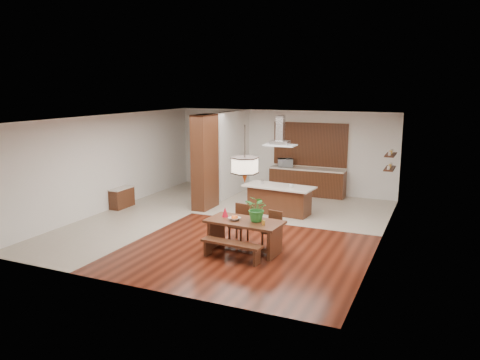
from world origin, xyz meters
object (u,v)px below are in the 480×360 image
at_px(fruit_bowl, 234,219).
at_px(kitchen_island, 279,199).
at_px(hallway_console, 122,198).
at_px(microwave, 285,163).
at_px(island_cup, 291,186).
at_px(pendant_lantern, 245,154).
at_px(dining_bench, 232,251).
at_px(dining_chair_right, 271,230).
at_px(dining_chair_left, 239,223).
at_px(range_hood, 280,131).
at_px(dining_table, 245,229).
at_px(foliage_plant, 258,209).

height_order(fruit_bowl, kitchen_island, kitchen_island).
distance_m(hallway_console, microwave, 5.70).
distance_m(island_cup, microwave, 2.95).
bearing_deg(pendant_lantern, dining_bench, -93.86).
relative_size(fruit_bowl, kitchen_island, 0.12).
bearing_deg(dining_chair_right, dining_chair_left, -172.12).
bearing_deg(dining_bench, hallway_console, 151.83).
distance_m(dining_bench, island_cup, 3.98).
distance_m(dining_chair_right, island_cup, 2.86).
distance_m(kitchen_island, range_hood, 2.03).
xyz_separation_m(dining_table, dining_chair_left, (-0.40, 0.56, -0.08)).
relative_size(pendant_lantern, fruit_bowl, 4.96).
bearing_deg(dining_table, dining_chair_right, 46.85).
bearing_deg(dining_table, dining_chair_left, 125.42).
xyz_separation_m(dining_table, fruit_bowl, (-0.23, -0.06, 0.22)).
bearing_deg(range_hood, dining_bench, -85.89).
height_order(dining_bench, foliage_plant, foliage_plant).
xyz_separation_m(hallway_console, dining_chair_right, (5.51, -1.55, 0.11)).
distance_m(foliage_plant, fruit_bowl, 0.60).
relative_size(kitchen_island, range_hood, 2.38).
distance_m(dining_chair_left, dining_chair_right, 0.87).
height_order(dining_chair_right, range_hood, range_hood).
bearing_deg(range_hood, fruit_bowl, -88.33).
relative_size(dining_bench, microwave, 2.72).
relative_size(dining_bench, dining_chair_right, 1.67).
height_order(island_cup, microwave, microwave).
bearing_deg(pendant_lantern, foliage_plant, 10.08).
bearing_deg(microwave, fruit_bowl, -103.64).
xyz_separation_m(hallway_console, island_cup, (5.10, 1.24, 0.58)).
bearing_deg(dining_table, pendant_lantern, 0.00).
distance_m(dining_chair_right, range_hood, 3.61).
bearing_deg(foliage_plant, microwave, 102.49).
relative_size(foliage_plant, island_cup, 5.27).
height_order(dining_bench, pendant_lantern, pendant_lantern).
height_order(kitchen_island, microwave, microwave).
bearing_deg(range_hood, dining_chair_left, -91.39).
bearing_deg(fruit_bowl, microwave, 97.51).
bearing_deg(hallway_console, microwave, 44.71).
bearing_deg(hallway_console, pendant_lantern, -22.14).
bearing_deg(pendant_lantern, fruit_bowl, -165.53).
bearing_deg(foliage_plant, island_cup, 94.20).
height_order(foliage_plant, kitchen_island, foliage_plant).
bearing_deg(pendant_lantern, island_cup, 89.07).
bearing_deg(island_cup, hallway_console, -166.37).
height_order(dining_chair_left, microwave, microwave).
xyz_separation_m(kitchen_island, microwave, (-0.70, 2.65, 0.66)).
relative_size(fruit_bowl, microwave, 0.51).
height_order(dining_bench, fruit_bowl, fruit_bowl).
distance_m(dining_chair_right, kitchen_island, 2.98).
distance_m(hallway_console, island_cup, 5.28).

